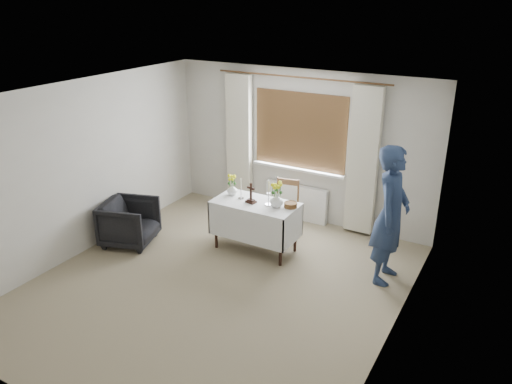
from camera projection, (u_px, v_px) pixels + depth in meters
ground at (217, 285)px, 6.57m from camera, size 5.00×5.00×0.00m
altar_table at (255, 226)px, 7.35m from camera, size 1.24×0.64×0.76m
wooden_chair at (284, 208)px, 7.86m from camera, size 0.46×0.46×0.86m
armchair at (129, 222)px, 7.56m from camera, size 0.94×0.93×0.69m
person at (391, 215)px, 6.39m from camera, size 0.45×0.68×1.86m
radiator at (296, 202)px, 8.41m from camera, size 1.10×0.10×0.60m
wooden_cross at (251, 193)px, 7.15m from camera, size 0.16×0.12×0.30m
candlestick_left at (241, 189)px, 7.28m from camera, size 0.10×0.10×0.31m
candlestick_right at (269, 193)px, 7.06m from camera, size 0.12×0.12×0.37m
flower_vase_left at (232, 190)px, 7.45m from camera, size 0.17×0.17×0.17m
flower_vase_right at (277, 200)px, 7.03m from camera, size 0.19×0.19×0.20m
wicker_basket at (291, 205)px, 7.04m from camera, size 0.24×0.24×0.07m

